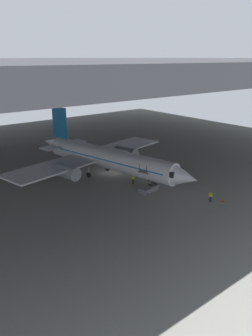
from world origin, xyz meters
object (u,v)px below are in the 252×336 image
at_px(crew_worker_near_nose, 211,196).
at_px(baggage_tug, 48,172).
at_px(crew_worker_by_stairs, 133,179).
at_px(traffic_cone_orange, 224,199).
at_px(boarding_stairs, 149,186).
at_px(airplane_main, 106,158).

height_order(crew_worker_near_nose, baggage_tug, crew_worker_near_nose).
xyz_separation_m(crew_worker_by_stairs, traffic_cone_orange, (5.63, -13.08, -0.65)).
height_order(traffic_cone_orange, baggage_tug, baggage_tug).
xyz_separation_m(crew_worker_near_nose, baggage_tug, (-12.60, 24.44, -0.35)).
distance_m(crew_worker_by_stairs, baggage_tug, 15.09).
relative_size(boarding_stairs, baggage_tug, 1.81).
xyz_separation_m(airplane_main, boarding_stairs, (1.32, -9.26, -2.58)).
height_order(airplane_main, crew_worker_by_stairs, airplane_main).
bearing_deg(baggage_tug, traffic_cone_orange, -60.87).
distance_m(boarding_stairs, crew_worker_by_stairs, 3.66).
relative_size(boarding_stairs, crew_worker_near_nose, 2.89).
bearing_deg(crew_worker_near_nose, baggage_tug, 117.28).
distance_m(boarding_stairs, baggage_tug, 18.25).
bearing_deg(traffic_cone_orange, crew_worker_by_stairs, 113.29).
height_order(airplane_main, baggage_tug, airplane_main).
xyz_separation_m(crew_worker_by_stairs, baggage_tug, (-8.57, 12.41, -0.42)).
distance_m(crew_worker_near_nose, baggage_tug, 27.50).
height_order(boarding_stairs, crew_worker_near_nose, boarding_stairs).
xyz_separation_m(crew_worker_near_nose, traffic_cone_orange, (1.60, -1.05, -0.58)).
distance_m(traffic_cone_orange, baggage_tug, 29.18).
distance_m(airplane_main, crew_worker_near_nose, 18.57).
bearing_deg(crew_worker_near_nose, airplane_main, 106.55).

